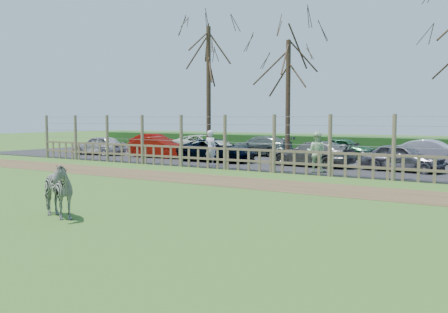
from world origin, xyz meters
The scene contains 20 objects.
ground centered at (0.00, 0.00, 0.00)m, with size 120.00×120.00×0.00m, color olive.
dirt_strip centered at (0.00, 4.50, 0.01)m, with size 34.00×2.80×0.01m, color brown.
asphalt centered at (0.00, 14.50, 0.02)m, with size 44.00×13.00×0.04m, color #232326.
hedge centered at (0.00, 21.50, 0.55)m, with size 46.00×2.00×1.10m, color #1E4716.
fence centered at (0.00, 8.00, 0.80)m, with size 30.16×0.16×2.50m.
tree_left centered at (-6.50, 12.50, 5.62)m, with size 4.80×4.80×7.88m.
tree_mid centered at (-2.00, 13.50, 4.87)m, with size 4.80×4.80×6.83m.
zebra centered at (0.10, -3.48, 0.66)m, with size 0.71×1.55×1.31m, color gray.
visitor_a centered at (-3.77, 8.69, 0.90)m, with size 0.63×0.41×1.72m, color silver.
visitor_b centered at (1.59, 8.82, 0.90)m, with size 0.84×0.65×1.72m, color #BDE7AD.
car_0 centered at (-13.86, 11.00, 0.64)m, with size 1.42×3.52×1.20m, color beige.
car_1 centered at (-9.28, 11.33, 0.64)m, with size 1.27×3.64×1.20m, color maroon.
car_2 centered at (-4.85, 10.93, 0.64)m, with size 1.99×4.32×1.20m, color black.
car_3 centered at (0.40, 11.23, 0.64)m, with size 1.68×4.13×1.20m, color #605D5B.
car_4 centered at (4.56, 11.21, 0.64)m, with size 1.42×3.52×1.20m, color #595561.
car_7 centered at (-13.34, 15.78, 0.64)m, with size 1.27×3.64×1.20m, color #960C08.
car_8 centered at (-9.11, 15.61, 0.64)m, with size 1.99×4.32×1.20m, color white.
car_9 centered at (-4.97, 15.75, 0.64)m, with size 1.68×4.13×1.20m, color #55615C.
car_10 centered at (0.19, 16.35, 0.64)m, with size 1.42×3.52×1.20m, color #1D522D.
car_11 centered at (4.93, 15.99, 0.64)m, with size 1.27×3.64×1.20m, color #BDB3C8.
Camera 1 is at (9.73, -11.03, 2.34)m, focal length 40.00 mm.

